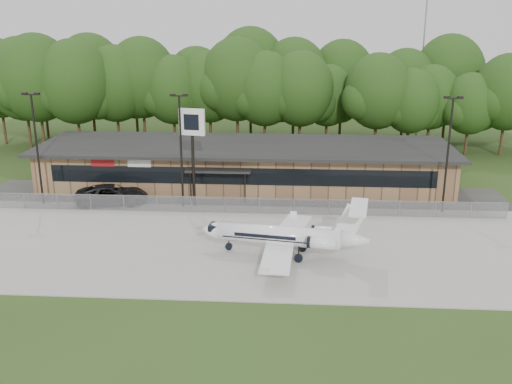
# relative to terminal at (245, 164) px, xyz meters

# --- Properties ---
(ground) EXTENTS (160.00, 160.00, 0.00)m
(ground) POSITION_rel_terminal_xyz_m (0.00, -23.94, -2.18)
(ground) COLOR #324518
(ground) RESTS_ON ground
(apron) EXTENTS (64.00, 18.00, 0.08)m
(apron) POSITION_rel_terminal_xyz_m (0.00, -15.94, -2.14)
(apron) COLOR #9E9B93
(apron) RESTS_ON ground
(parking_lot) EXTENTS (50.00, 9.00, 0.06)m
(parking_lot) POSITION_rel_terminal_xyz_m (0.00, -4.44, -2.15)
(parking_lot) COLOR #383835
(parking_lot) RESTS_ON ground
(terminal) EXTENTS (41.00, 11.65, 4.30)m
(terminal) POSITION_rel_terminal_xyz_m (0.00, 0.00, 0.00)
(terminal) COLOR #926F49
(terminal) RESTS_ON ground
(fence) EXTENTS (46.00, 0.04, 1.52)m
(fence) POSITION_rel_terminal_xyz_m (0.00, -8.94, -1.40)
(fence) COLOR gray
(fence) RESTS_ON ground
(treeline) EXTENTS (72.00, 12.00, 15.00)m
(treeline) POSITION_rel_terminal_xyz_m (0.00, 18.06, 5.32)
(treeline) COLOR #1C3912
(treeline) RESTS_ON ground
(radio_mast) EXTENTS (0.20, 0.20, 25.00)m
(radio_mast) POSITION_rel_terminal_xyz_m (22.00, 24.06, 10.32)
(radio_mast) COLOR gray
(radio_mast) RESTS_ON ground
(light_pole_left) EXTENTS (1.55, 0.30, 10.23)m
(light_pole_left) POSITION_rel_terminal_xyz_m (-18.00, -7.44, 3.80)
(light_pole_left) COLOR black
(light_pole_left) RESTS_ON ground
(light_pole_mid) EXTENTS (1.55, 0.30, 10.23)m
(light_pole_mid) POSITION_rel_terminal_xyz_m (-5.00, -7.44, 3.80)
(light_pole_mid) COLOR black
(light_pole_mid) RESTS_ON ground
(light_pole_right) EXTENTS (1.55, 0.30, 10.23)m
(light_pole_right) POSITION_rel_terminal_xyz_m (18.00, -7.44, 3.80)
(light_pole_right) COLOR black
(light_pole_right) RESTS_ON ground
(business_jet) EXTENTS (12.66, 11.34, 4.26)m
(business_jet) POSITION_rel_terminal_xyz_m (4.36, -17.86, -0.65)
(business_jet) COLOR white
(business_jet) RESTS_ON ground
(suv) EXTENTS (6.91, 4.08, 1.80)m
(suv) POSITION_rel_terminal_xyz_m (-11.68, -6.96, -1.28)
(suv) COLOR #28282A
(suv) RESTS_ON ground
(pole_sign) EXTENTS (2.34, 0.69, 8.92)m
(pole_sign) POSITION_rel_terminal_xyz_m (-4.02, -7.14, 4.65)
(pole_sign) COLOR black
(pole_sign) RESTS_ON ground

